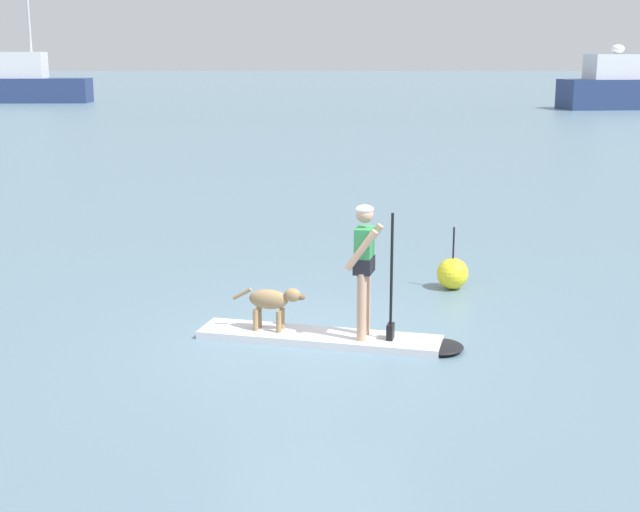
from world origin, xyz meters
name	(u,v)px	position (x,y,z in m)	size (l,w,h in m)	color
ground_plane	(319,341)	(0.00, 0.00, 0.00)	(400.00, 400.00, 0.00)	slate
paddleboard	(336,339)	(0.22, -0.05, 0.05)	(3.49, 1.43, 0.10)	silver
person_paddler	(365,261)	(0.58, -0.14, 1.10)	(0.66, 0.55, 1.71)	tan
dog	(272,301)	(-0.61, 0.15, 0.49)	(0.98, 0.35, 0.58)	#997A51
moored_boat_outer	(25,83)	(-23.58, 58.25, 1.49)	(9.68, 3.14, 12.49)	navy
moored_boat_far_port	(622,88)	(20.28, 50.37, 1.43)	(8.89, 4.25, 4.34)	navy
marker_buoy	(453,273)	(2.08, 2.61, 0.25)	(0.50, 0.50, 1.00)	yellow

